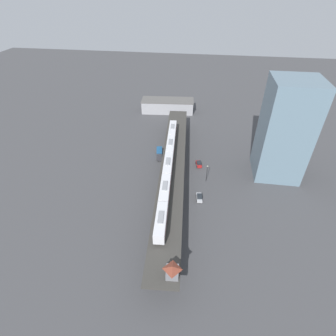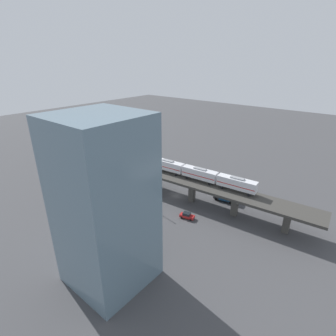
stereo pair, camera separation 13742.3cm
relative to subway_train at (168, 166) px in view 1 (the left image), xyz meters
The scene contains 10 objects.
ground_plane 11.06m from the subway_train, 76.07° to the left, with size 400.00×400.00×0.00m, color #424244.
elevated_viaduct 5.63m from the subway_train, 75.35° to the left, with size 15.13×92.37×7.56m.
subway_train is the anchor object (origin of this frame).
signal_hut 38.71m from the subway_train, 80.16° to the right, with size 3.45×3.45×3.40m.
street_car_red 20.79m from the subway_train, 57.06° to the left, with size 2.76×4.70×1.89m.
street_car_silver 15.22m from the subway_train, 20.12° to the right, with size 2.35×4.58×1.89m.
delivery_truck 22.19m from the subway_train, 108.55° to the left, with size 3.47×7.48×3.20m.
street_lamp 15.99m from the subway_train, 25.21° to the left, with size 0.44×0.44×6.94m.
warehouse_building 67.05m from the subway_train, 98.61° to the left, with size 29.33×12.60×6.80m.
office_tower 42.90m from the subway_train, 22.06° to the left, with size 16.00×16.00×36.00m.
Camera 1 is at (9.43, -75.29, 61.59)m, focal length 28.00 mm.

